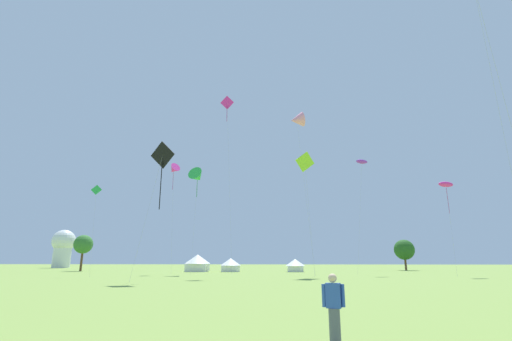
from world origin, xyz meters
name	(u,v)px	position (x,y,z in m)	size (l,w,h in m)	color
kite_purple_parafoil	(362,162)	(15.50, 55.30, 17.67)	(3.18, 1.90, 18.14)	purple
kite_magenta_parafoil	(446,185)	(25.58, 49.23, 12.47)	(2.94, 3.54, 12.98)	#E02DA3
kite_magenta_diamond	(227,106)	(-5.94, 49.70, 25.72)	(2.50, 1.70, 27.42)	#E02DA3
kite_pink_delta	(297,120)	(4.97, 50.79, 23.49)	(3.31, 2.80, 24.82)	pink
kite_green_diamond	(96,192)	(-24.17, 46.49, 11.64)	(2.43, 2.64, 12.71)	green
kite_magenta_delta	(174,170)	(-16.16, 56.47, 17.28)	(2.68, 2.64, 18.39)	#E02DA3
kite_green_delta	(197,177)	(-11.56, 54.98, 15.61)	(3.07, 3.82, 17.14)	green
kite_lime_diamond	(305,162)	(5.88, 48.52, 15.96)	(2.83, 1.33, 17.47)	#99DB2D
kite_black_diamond	(162,158)	(-10.31, 33.91, 12.80)	(3.49, 1.80, 14.63)	black
person_spectator	(334,310)	(3.91, 6.81, 0.85)	(0.57, 0.32, 1.73)	#565B66
festival_tent_right	(198,262)	(-13.86, 67.06, 1.76)	(4.88, 4.88, 3.17)	white
festival_tent_left	(231,264)	(-7.51, 67.06, 1.38)	(3.83, 3.83, 2.49)	white
festival_tent_center	(295,265)	(4.59, 67.06, 1.30)	(3.61, 3.61, 2.34)	white
observatory_dome	(63,246)	(-61.50, 99.97, 6.01)	(6.40, 6.40, 10.80)	white
tree_distant_left	(83,244)	(-37.99, 69.08, 5.20)	(3.71, 3.71, 7.11)	brown
tree_distant_right	(404,250)	(28.49, 79.59, 4.31)	(4.29, 4.29, 6.47)	brown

